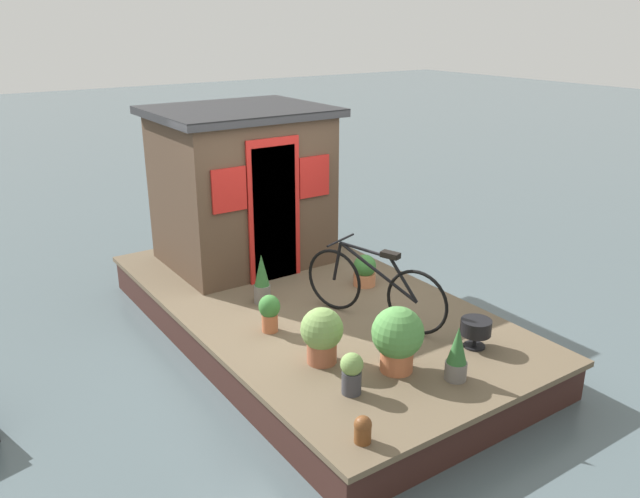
{
  "coord_description": "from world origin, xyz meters",
  "views": [
    {
      "loc": [
        -5.75,
        3.78,
        3.59
      ],
      "look_at": [
        -0.2,
        0.0,
        1.15
      ],
      "focal_mm": 35.88,
      "sensor_mm": 36.0,
      "label": 1
    }
  ],
  "objects": [
    {
      "name": "ground_plane",
      "position": [
        0.0,
        0.0,
        0.0
      ],
      "size": [
        60.0,
        60.0,
        0.0
      ],
      "primitive_type": "plane",
      "color": "#4C5B60"
    },
    {
      "name": "potted_plant_thyme",
      "position": [
        -2.21,
        -0.14,
        0.7
      ],
      "size": [
        0.2,
        0.2,
        0.53
      ],
      "color": "slate",
      "rests_on": "houseboat_deck"
    },
    {
      "name": "houseboat_cabin",
      "position": [
        1.64,
        0.0,
        1.49
      ],
      "size": [
        1.85,
        2.19,
        2.06
      ],
      "color": "#4C3828",
      "rests_on": "houseboat_deck"
    },
    {
      "name": "potted_plant_lavender",
      "position": [
        -1.79,
        0.21,
        0.8
      ],
      "size": [
        0.49,
        0.49,
        0.64
      ],
      "color": "#B2603D",
      "rests_on": "houseboat_deck"
    },
    {
      "name": "potted_plant_ivy",
      "position": [
        0.26,
        0.5,
        0.74
      ],
      "size": [
        0.19,
        0.19,
        0.6
      ],
      "color": "slate",
      "rests_on": "houseboat_deck"
    },
    {
      "name": "mooring_bollard",
      "position": [
        -2.47,
        1.14,
        0.57
      ],
      "size": [
        0.14,
        0.14,
        0.23
      ],
      "color": "brown",
      "rests_on": "houseboat_deck"
    },
    {
      "name": "potted_plant_fern",
      "position": [
        -1.26,
        0.7,
        0.76
      ],
      "size": [
        0.41,
        0.41,
        0.56
      ],
      "color": "#935138",
      "rests_on": "houseboat_deck"
    },
    {
      "name": "potted_plant_sage",
      "position": [
        -0.42,
        0.79,
        0.68
      ],
      "size": [
        0.23,
        0.23,
        0.41
      ],
      "color": "#B2603D",
      "rests_on": "houseboat_deck"
    },
    {
      "name": "houseboat_deck",
      "position": [
        0.0,
        0.0,
        0.23
      ],
      "size": [
        5.5,
        2.98,
        0.45
      ],
      "color": "brown",
      "rests_on": "ground_plane"
    },
    {
      "name": "bicycle",
      "position": [
        -0.84,
        -0.27,
        0.85
      ],
      "size": [
        1.67,
        0.7,
        0.86
      ],
      "color": "black",
      "rests_on": "houseboat_deck"
    },
    {
      "name": "potted_plant_mint",
      "position": [
        0.0,
        -0.81,
        0.64
      ],
      "size": [
        0.28,
        0.28,
        0.39
      ],
      "color": "#C6754C",
      "rests_on": "houseboat_deck"
    },
    {
      "name": "charcoal_grill",
      "position": [
        -1.89,
        -0.74,
        0.66
      ],
      "size": [
        0.31,
        0.31,
        0.3
      ],
      "color": "black",
      "rests_on": "houseboat_deck"
    },
    {
      "name": "potted_plant_geranium",
      "position": [
        -1.86,
        0.79,
        0.66
      ],
      "size": [
        0.21,
        0.21,
        0.39
      ],
      "color": "#38383D",
      "rests_on": "houseboat_deck"
    }
  ]
}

